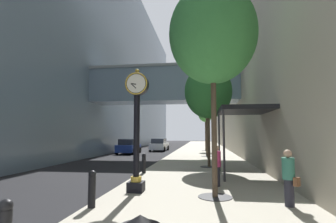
{
  "coord_description": "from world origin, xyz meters",
  "views": [
    {
      "loc": [
        3.31,
        -1.24,
        2.17
      ],
      "look_at": [
        0.98,
        15.96,
        3.7
      ],
      "focal_mm": 27.3,
      "sensor_mm": 36.0,
      "label": 1
    }
  ],
  "objects_px": {
    "bollard_fourth": "(144,163)",
    "pedestrian_by_clock": "(217,164)",
    "car_white_mid": "(159,145)",
    "bollard_second": "(92,188)",
    "pedestrian_walking": "(289,177)",
    "street_tree_mid_near": "(208,92)",
    "street_clock": "(137,123)",
    "street_tree_far": "(206,114)",
    "street_tree_near": "(213,35)",
    "street_tree_mid_far": "(206,104)",
    "car_blue_near": "(129,146)"
  },
  "relations": [
    {
      "from": "bollard_fourth",
      "to": "street_tree_near",
      "type": "distance_m",
      "value": 7.6
    },
    {
      "from": "street_clock",
      "to": "pedestrian_walking",
      "type": "height_order",
      "value": "street_clock"
    },
    {
      "from": "pedestrian_by_clock",
      "to": "car_white_mid",
      "type": "relative_size",
      "value": 0.38
    },
    {
      "from": "pedestrian_by_clock",
      "to": "car_blue_near",
      "type": "distance_m",
      "value": 19.29
    },
    {
      "from": "bollard_second",
      "to": "pedestrian_by_clock",
      "type": "relative_size",
      "value": 0.64
    },
    {
      "from": "street_tree_mid_far",
      "to": "bollard_second",
      "type": "bearing_deg",
      "value": -101.51
    },
    {
      "from": "street_tree_mid_near",
      "to": "car_white_mid",
      "type": "bearing_deg",
      "value": 109.9
    },
    {
      "from": "street_tree_far",
      "to": "bollard_second",
      "type": "bearing_deg",
      "value": -97.99
    },
    {
      "from": "pedestrian_walking",
      "to": "pedestrian_by_clock",
      "type": "xyz_separation_m",
      "value": [
        -1.89,
        2.55,
        0.01
      ]
    },
    {
      "from": "bollard_fourth",
      "to": "street_tree_mid_near",
      "type": "height_order",
      "value": "street_tree_mid_near"
    },
    {
      "from": "car_blue_near",
      "to": "street_tree_mid_far",
      "type": "bearing_deg",
      "value": -23.61
    },
    {
      "from": "pedestrian_walking",
      "to": "car_blue_near",
      "type": "xyz_separation_m",
      "value": [
        -10.54,
        19.8,
        -0.18
      ]
    },
    {
      "from": "pedestrian_by_clock",
      "to": "car_blue_near",
      "type": "bearing_deg",
      "value": 116.64
    },
    {
      "from": "street_tree_mid_near",
      "to": "street_tree_far",
      "type": "distance_m",
      "value": 15.29
    },
    {
      "from": "pedestrian_walking",
      "to": "street_tree_mid_far",
      "type": "bearing_deg",
      "value": 97.22
    },
    {
      "from": "bollard_second",
      "to": "street_tree_mid_near",
      "type": "relative_size",
      "value": 0.16
    },
    {
      "from": "street_clock",
      "to": "bollard_second",
      "type": "bearing_deg",
      "value": -109.04
    },
    {
      "from": "street_tree_mid_far",
      "to": "bollard_fourth",
      "type": "bearing_deg",
      "value": -108.04
    },
    {
      "from": "pedestrian_by_clock",
      "to": "car_white_mid",
      "type": "height_order",
      "value": "pedestrian_by_clock"
    },
    {
      "from": "street_tree_near",
      "to": "pedestrian_walking",
      "type": "xyz_separation_m",
      "value": [
        2.04,
        -0.8,
        -4.58
      ]
    },
    {
      "from": "street_tree_mid_far",
      "to": "pedestrian_walking",
      "type": "xyz_separation_m",
      "value": [
        2.04,
        -16.08,
        -3.97
      ]
    },
    {
      "from": "street_tree_mid_far",
      "to": "car_white_mid",
      "type": "xyz_separation_m",
      "value": [
        -5.92,
        8.72,
        -4.16
      ]
    },
    {
      "from": "street_tree_far",
      "to": "street_tree_mid_near",
      "type": "bearing_deg",
      "value": -90.0
    },
    {
      "from": "bollard_fourth",
      "to": "pedestrian_by_clock",
      "type": "xyz_separation_m",
      "value": [
        3.6,
        -2.94,
        0.31
      ]
    },
    {
      "from": "street_tree_near",
      "to": "street_tree_mid_near",
      "type": "bearing_deg",
      "value": 90.0
    },
    {
      "from": "street_tree_far",
      "to": "street_tree_mid_far",
      "type": "bearing_deg",
      "value": -90.0
    },
    {
      "from": "street_tree_near",
      "to": "pedestrian_by_clock",
      "type": "xyz_separation_m",
      "value": [
        0.15,
        1.76,
        -4.57
      ]
    },
    {
      "from": "street_clock",
      "to": "car_blue_near",
      "type": "distance_m",
      "value": 19.54
    },
    {
      "from": "bollard_second",
      "to": "bollard_fourth",
      "type": "xyz_separation_m",
      "value": [
        0.0,
        6.35,
        0.0
      ]
    },
    {
      "from": "street_clock",
      "to": "bollard_second",
      "type": "distance_m",
      "value": 2.89
    },
    {
      "from": "pedestrian_walking",
      "to": "pedestrian_by_clock",
      "type": "height_order",
      "value": "pedestrian_by_clock"
    },
    {
      "from": "bollard_second",
      "to": "pedestrian_walking",
      "type": "height_order",
      "value": "pedestrian_walking"
    },
    {
      "from": "car_blue_near",
      "to": "street_tree_far",
      "type": "bearing_deg",
      "value": 24.8
    },
    {
      "from": "pedestrian_walking",
      "to": "bollard_fourth",
      "type": "bearing_deg",
      "value": 134.97
    },
    {
      "from": "street_tree_near",
      "to": "street_clock",
      "type": "bearing_deg",
      "value": 171.38
    },
    {
      "from": "street_tree_far",
      "to": "pedestrian_walking",
      "type": "distance_m",
      "value": 24.09
    },
    {
      "from": "street_clock",
      "to": "street_tree_mid_near",
      "type": "height_order",
      "value": "street_tree_mid_near"
    },
    {
      "from": "street_tree_mid_near",
      "to": "pedestrian_walking",
      "type": "height_order",
      "value": "street_tree_mid_near"
    },
    {
      "from": "street_clock",
      "to": "pedestrian_by_clock",
      "type": "xyz_separation_m",
      "value": [
        2.89,
        1.34,
        -1.59
      ]
    },
    {
      "from": "bollard_fourth",
      "to": "pedestrian_walking",
      "type": "xyz_separation_m",
      "value": [
        5.49,
        -5.49,
        0.3
      ]
    },
    {
      "from": "street_clock",
      "to": "street_tree_far",
      "type": "xyz_separation_m",
      "value": [
        2.73,
        22.51,
        2.05
      ]
    },
    {
      "from": "bollard_second",
      "to": "pedestrian_walking",
      "type": "xyz_separation_m",
      "value": [
        5.49,
        0.86,
        0.3
      ]
    },
    {
      "from": "street_clock",
      "to": "bollard_fourth",
      "type": "xyz_separation_m",
      "value": [
        -0.71,
        4.28,
        -1.89
      ]
    },
    {
      "from": "bollard_second",
      "to": "street_tree_far",
      "type": "relative_size",
      "value": 0.18
    },
    {
      "from": "pedestrian_by_clock",
      "to": "car_white_mid",
      "type": "bearing_deg",
      "value": 105.27
    },
    {
      "from": "bollard_fourth",
      "to": "pedestrian_by_clock",
      "type": "height_order",
      "value": "pedestrian_by_clock"
    },
    {
      "from": "bollard_second",
      "to": "street_tree_mid_far",
      "type": "distance_m",
      "value": 17.8
    },
    {
      "from": "street_clock",
      "to": "pedestrian_by_clock",
      "type": "bearing_deg",
      "value": 24.92
    },
    {
      "from": "street_tree_far",
      "to": "pedestrian_by_clock",
      "type": "distance_m",
      "value": 21.48
    },
    {
      "from": "bollard_second",
      "to": "street_tree_far",
      "type": "bearing_deg",
      "value": 82.01
    }
  ]
}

